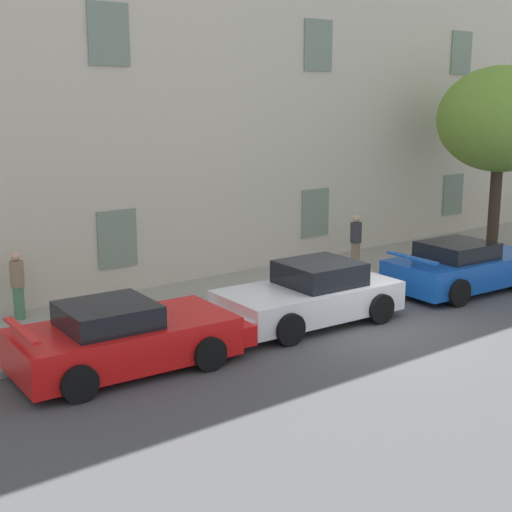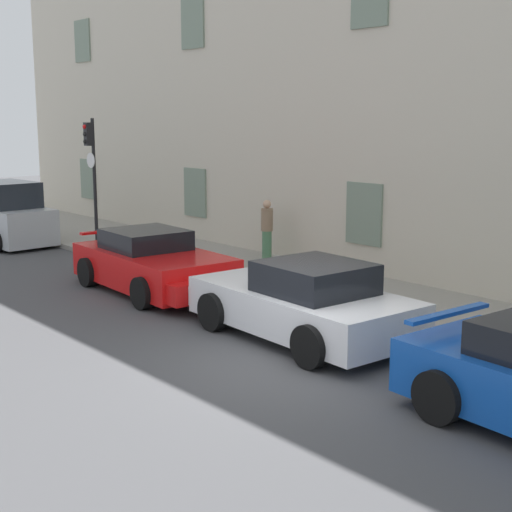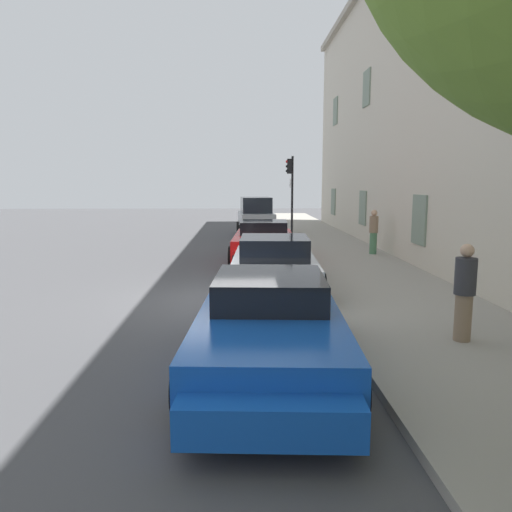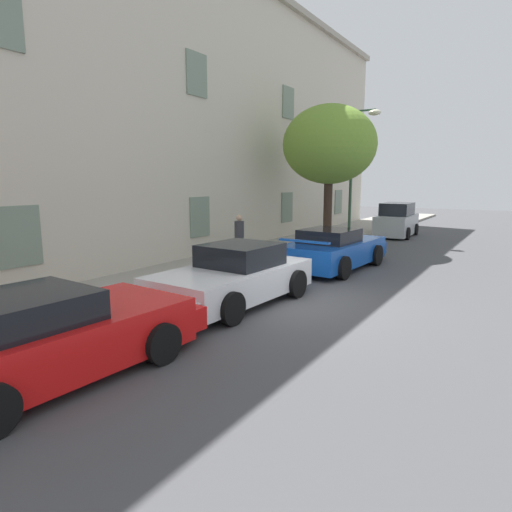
# 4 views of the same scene
# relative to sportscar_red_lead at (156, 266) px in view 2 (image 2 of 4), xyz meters

# --- Properties ---
(ground_plane) EXTENTS (80.00, 80.00, 0.00)m
(ground_plane) POSITION_rel_sportscar_red_lead_xyz_m (5.55, -1.17, -0.61)
(ground_plane) COLOR #444447
(sidewalk) EXTENTS (60.00, 3.69, 0.14)m
(sidewalk) POSITION_rel_sportscar_red_lead_xyz_m (5.55, 2.79, -0.54)
(sidewalk) COLOR gray
(sidewalk) RESTS_ON ground
(sportscar_red_lead) EXTENTS (4.74, 2.43, 1.37)m
(sportscar_red_lead) POSITION_rel_sportscar_red_lead_xyz_m (0.00, 0.00, 0.00)
(sportscar_red_lead) COLOR red
(sportscar_red_lead) RESTS_ON ground
(sportscar_yellow_flank) EXTENTS (4.79, 2.43, 1.42)m
(sportscar_yellow_flank) POSITION_rel_sportscar_red_lead_xyz_m (4.52, 0.04, 0.02)
(sportscar_yellow_flank) COLOR white
(sportscar_yellow_flank) RESTS_ON ground
(hatchback_distant) EXTENTS (3.63, 2.01, 1.97)m
(hatchback_distant) POSITION_rel_sportscar_red_lead_xyz_m (-8.38, -0.00, 0.27)
(hatchback_distant) COLOR #B2B7BC
(hatchback_distant) RESTS_ON ground
(traffic_light) EXTENTS (0.44, 0.36, 3.74)m
(traffic_light) POSITION_rel_sportscar_red_lead_xyz_m (-5.58, 1.48, 2.08)
(traffic_light) COLOR black
(traffic_light) RESTS_ON sidewalk
(pedestrian_admiring) EXTENTS (0.39, 0.39, 1.60)m
(pedestrian_admiring) POSITION_rel_sportscar_red_lead_xyz_m (-0.78, 4.02, 0.36)
(pedestrian_admiring) COLOR #4C7F59
(pedestrian_admiring) RESTS_ON sidewalk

